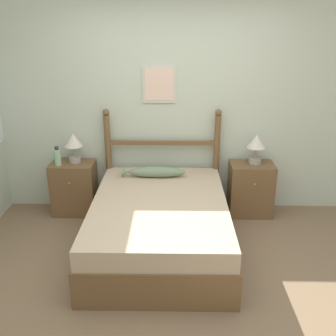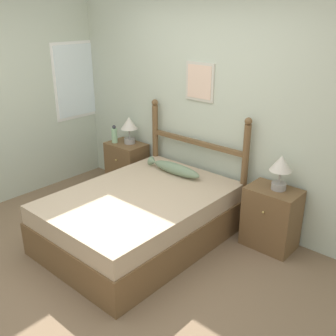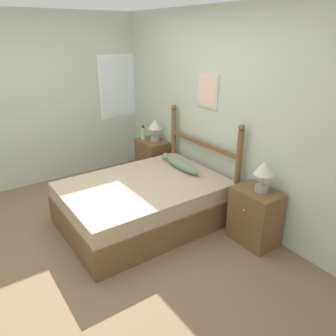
{
  "view_description": "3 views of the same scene",
  "coord_description": "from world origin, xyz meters",
  "px_view_note": "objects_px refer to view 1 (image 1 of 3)",
  "views": [
    {
      "loc": [
        0.01,
        -2.9,
        2.25
      ],
      "look_at": [
        -0.05,
        1.02,
        0.77
      ],
      "focal_mm": 42.0,
      "sensor_mm": 36.0,
      "label": 1
    },
    {
      "loc": [
        2.49,
        -1.84,
        2.3
      ],
      "look_at": [
        -0.08,
        1.06,
        0.73
      ],
      "focal_mm": 42.0,
      "sensor_mm": 36.0,
      "label": 2
    },
    {
      "loc": [
        3.0,
        -1.14,
        2.25
      ],
      "look_at": [
        -0.13,
        1.05,
        0.65
      ],
      "focal_mm": 35.0,
      "sensor_mm": 36.0,
      "label": 3
    }
  ],
  "objects_px": {
    "nightstand_left": "(74,188)",
    "table_lamp_left": "(74,143)",
    "table_lamp_right": "(256,144)",
    "nightstand_right": "(251,189)",
    "bed": "(160,225)",
    "bottle": "(57,156)",
    "fish_pillow": "(154,172)"
  },
  "relations": [
    {
      "from": "table_lamp_left",
      "to": "table_lamp_right",
      "type": "bearing_deg",
      "value": -0.4
    },
    {
      "from": "bed",
      "to": "bottle",
      "type": "bearing_deg",
      "value": 148.79
    },
    {
      "from": "nightstand_left",
      "to": "nightstand_right",
      "type": "distance_m",
      "value": 2.15
    },
    {
      "from": "table_lamp_right",
      "to": "bed",
      "type": "bearing_deg",
      "value": -142.92
    },
    {
      "from": "nightstand_right",
      "to": "bed",
      "type": "bearing_deg",
      "value": -143.04
    },
    {
      "from": "fish_pillow",
      "to": "nightstand_left",
      "type": "bearing_deg",
      "value": 170.27
    },
    {
      "from": "bed",
      "to": "table_lamp_left",
      "type": "relative_size",
      "value": 5.47
    },
    {
      "from": "nightstand_left",
      "to": "nightstand_right",
      "type": "height_order",
      "value": "same"
    },
    {
      "from": "table_lamp_right",
      "to": "bottle",
      "type": "relative_size",
      "value": 1.49
    },
    {
      "from": "bed",
      "to": "nightstand_right",
      "type": "bearing_deg",
      "value": 36.96
    },
    {
      "from": "bottle",
      "to": "fish_pillow",
      "type": "xyz_separation_m",
      "value": [
        1.14,
        -0.1,
        -0.15
      ]
    },
    {
      "from": "nightstand_left",
      "to": "fish_pillow",
      "type": "height_order",
      "value": "fish_pillow"
    },
    {
      "from": "bed",
      "to": "bottle",
      "type": "relative_size",
      "value": 8.17
    },
    {
      "from": "table_lamp_left",
      "to": "table_lamp_right",
      "type": "xyz_separation_m",
      "value": [
        2.15,
        -0.01,
        0.0
      ]
    },
    {
      "from": "table_lamp_left",
      "to": "table_lamp_right",
      "type": "distance_m",
      "value": 2.15
    },
    {
      "from": "table_lamp_right",
      "to": "fish_pillow",
      "type": "relative_size",
      "value": 0.49
    },
    {
      "from": "table_lamp_right",
      "to": "fish_pillow",
      "type": "height_order",
      "value": "table_lamp_right"
    },
    {
      "from": "nightstand_left",
      "to": "bottle",
      "type": "distance_m",
      "value": 0.46
    },
    {
      "from": "bed",
      "to": "fish_pillow",
      "type": "relative_size",
      "value": 2.66
    },
    {
      "from": "fish_pillow",
      "to": "table_lamp_right",
      "type": "bearing_deg",
      "value": 9.34
    },
    {
      "from": "bed",
      "to": "table_lamp_left",
      "type": "bearing_deg",
      "value": 140.92
    },
    {
      "from": "fish_pillow",
      "to": "nightstand_right",
      "type": "bearing_deg",
      "value": 8.35
    },
    {
      "from": "table_lamp_left",
      "to": "bottle",
      "type": "bearing_deg",
      "value": -147.58
    },
    {
      "from": "nightstand_left",
      "to": "table_lamp_left",
      "type": "relative_size",
      "value": 1.82
    },
    {
      "from": "table_lamp_left",
      "to": "bottle",
      "type": "distance_m",
      "value": 0.24
    },
    {
      "from": "bed",
      "to": "bottle",
      "type": "height_order",
      "value": "bottle"
    },
    {
      "from": "bed",
      "to": "nightstand_right",
      "type": "height_order",
      "value": "nightstand_right"
    },
    {
      "from": "nightstand_right",
      "to": "table_lamp_left",
      "type": "xyz_separation_m",
      "value": [
        -2.12,
        0.04,
        0.56
      ]
    },
    {
      "from": "table_lamp_right",
      "to": "bottle",
      "type": "height_order",
      "value": "table_lamp_right"
    },
    {
      "from": "nightstand_right",
      "to": "bottle",
      "type": "xyz_separation_m",
      "value": [
        -2.3,
        -0.07,
        0.43
      ]
    },
    {
      "from": "nightstand_left",
      "to": "table_lamp_right",
      "type": "height_order",
      "value": "table_lamp_right"
    },
    {
      "from": "nightstand_left",
      "to": "table_lamp_right",
      "type": "bearing_deg",
      "value": 0.66
    }
  ]
}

